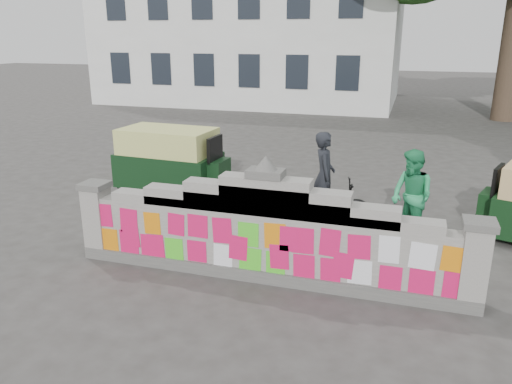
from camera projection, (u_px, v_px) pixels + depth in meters
ground at (265, 278)px, 7.97m from camera, size 100.00×100.00×0.00m
parapet_wall at (265, 235)px, 7.74m from camera, size 6.48×0.44×2.01m
building at (256, 29)px, 28.75m from camera, size 16.00×10.00×8.90m
cyclist_bike at (323, 205)px, 9.82m from camera, size 2.04×1.11×1.02m
cyclist_rider at (324, 188)px, 9.72m from camera, size 0.55×0.71×1.72m
pedestrian at (412, 196)px, 9.19m from camera, size 1.05×1.07×1.74m
rickshaw_left at (171, 159)px, 12.15m from camera, size 2.86×1.45×1.56m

